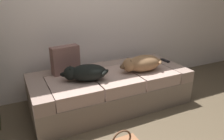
{
  "coord_description": "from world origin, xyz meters",
  "views": [
    {
      "loc": [
        -1.1,
        -1.29,
        1.47
      ],
      "look_at": [
        0.0,
        0.98,
        0.5
      ],
      "focal_mm": 35.48,
      "sensor_mm": 36.0,
      "label": 1
    }
  ],
  "objects": [
    {
      "name": "couch",
      "position": [
        0.0,
        1.03,
        0.22
      ],
      "size": [
        1.97,
        0.86,
        0.45
      ],
      "color": "gray",
      "rests_on": "ground"
    },
    {
      "name": "dog_tan",
      "position": [
        0.37,
        0.9,
        0.55
      ],
      "size": [
        0.6,
        0.28,
        0.2
      ],
      "color": "olive",
      "rests_on": "couch"
    },
    {
      "name": "dog_dark",
      "position": [
        -0.36,
        0.93,
        0.54
      ],
      "size": [
        0.55,
        0.34,
        0.19
      ],
      "color": "black",
      "rests_on": "couch"
    },
    {
      "name": "tv_remote",
      "position": [
        0.9,
        1.08,
        0.46
      ],
      "size": [
        0.06,
        0.15,
        0.02
      ],
      "primitive_type": "cube",
      "rotation": [
        0.0,
        0.0,
        0.09
      ],
      "color": "black",
      "rests_on": "couch"
    },
    {
      "name": "throw_pillow",
      "position": [
        -0.5,
        1.26,
        0.62
      ],
      "size": [
        0.35,
        0.17,
        0.34
      ],
      "primitive_type": "cube",
      "rotation": [
        0.0,
        0.0,
        0.15
      ],
      "color": "#7B564F",
      "rests_on": "couch"
    }
  ]
}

